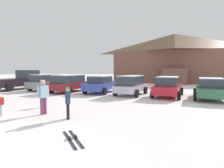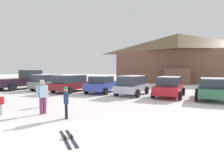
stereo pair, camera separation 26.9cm
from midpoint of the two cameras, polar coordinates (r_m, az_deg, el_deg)
The scene contains 13 objects.
ski_lodge at distance 32.92m, azimuth 20.75°, elevation 8.02°, with size 20.77×10.59×8.48m.
parked_grey_wagon at distance 20.05m, azimuth -19.86°, elevation 0.76°, with size 2.18×4.10×1.71m.
parked_maroon_van at distance 17.68m, azimuth -12.97°, elevation 0.43°, with size 2.42×4.50×1.69m.
parked_blue_hatchback at distance 16.64m, azimuth -2.77°, elevation -0.02°, with size 2.27×4.32×1.62m.
parked_silver_wagon at distance 15.14m, azimuth 7.12°, elevation -0.18°, with size 2.37×4.17×1.69m.
parked_red_sedan at distance 14.85m, azimuth 18.68°, elevation -0.78°, with size 2.42×4.66×1.64m.
parked_green_coupe at distance 14.66m, azimuth 30.37°, elevation -1.31°, with size 2.45×4.46×1.59m.
pickup_truck at distance 22.36m, azimuth -26.53°, elevation 1.12°, with size 2.78×6.10×2.15m.
skier_adult_in_blue_parka at distance 9.11m, azimuth -20.98°, elevation -3.34°, with size 0.32×0.61×1.67m.
skier_child_in_pink_snowsuit at distance 10.90m, azimuth -20.31°, elevation -4.39°, with size 0.31×0.20×0.89m.
skier_child_in_red_jacket at distance 9.78m, azimuth -32.18°, elevation -5.28°, with size 0.25×0.35×1.05m.
skier_teen_in_navy_coat at distance 7.94m, azimuth -13.82°, elevation -5.37°, with size 0.37×0.43×1.41m.
pair_of_skis at distance 5.85m, azimuth -12.80°, elevation -16.85°, with size 1.36×1.28×0.08m.
Camera 2 is at (4.18, -2.69, 2.14)m, focal length 28.00 mm.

